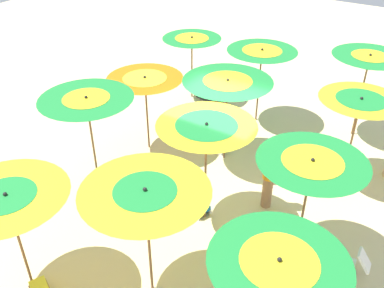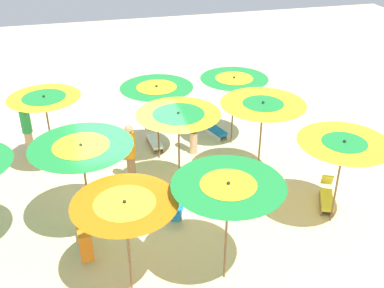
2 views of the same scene
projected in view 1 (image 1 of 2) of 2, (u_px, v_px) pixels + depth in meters
The scene contains 19 objects.
ground at pixel (217, 185), 10.90m from camera, with size 38.54×38.54×0.04m, color beige.
beach_umbrella_0 at pixel (192, 43), 13.99m from camera, with size 1.93×1.93×2.17m.
beach_umbrella_1 at pixel (145, 84), 11.26m from camera, with size 2.02×2.02×2.22m.
beach_umbrella_2 at pixel (87, 105), 9.86m from camera, with size 2.19×2.19×2.43m.
beach_umbrella_3 at pixel (8, 203), 7.20m from camera, with size 2.13×2.13×2.28m.
beach_umbrella_4 at pixel (262, 56), 12.51m from camera, with size 2.06×2.06×2.38m.
beach_umbrella_5 at pixel (227, 86), 10.72m from camera, with size 2.28×2.28×2.39m.
beach_umbrella_6 at pixel (206, 134), 8.67m from camera, with size 2.06×2.06×2.52m.
beach_umbrella_7 at pixel (145, 198), 6.99m from camera, with size 2.19×2.19×2.47m.
beach_umbrella_8 at pixel (369, 63), 11.72m from camera, with size 2.04×2.04×2.55m.
beach_umbrella_9 at pixel (360, 105), 9.99m from camera, with size 1.96×1.96×2.34m.
beach_umbrella_10 at pixel (311, 168), 7.86m from camera, with size 2.07×2.07×2.37m.
beach_umbrella_11 at pixel (278, 268), 6.03m from camera, with size 2.05×2.05×2.26m.
lounger_1 at pixel (335, 259), 8.58m from camera, with size 1.24×0.41×0.62m.
lounger_2 at pixel (212, 95), 14.69m from camera, with size 1.31×0.58×0.60m.
lounger_3 at pixel (189, 198), 10.17m from camera, with size 1.40×0.81×0.56m.
lounger_4 at pixel (206, 141), 12.23m from camera, with size 1.31×0.38×0.68m.
beachgoer_1 at pixel (282, 256), 7.80m from camera, with size 0.30×0.30×1.62m.
beachgoer_2 at pixel (269, 174), 9.72m from camera, with size 0.30×0.30×1.78m.
Camera 1 is at (-4.02, 7.58, 6.81)m, focal length 40.09 mm.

